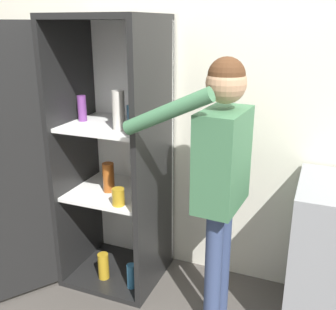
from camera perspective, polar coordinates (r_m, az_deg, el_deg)
The scene contains 3 objects.
wall_back at distance 2.64m, azimuth 2.57°, elevation 9.00°, with size 7.00×0.06×2.55m.
refrigerator at distance 2.59m, azimuth -11.07°, elevation -0.57°, with size 1.01×1.09×1.77m.
person at distance 2.13m, azimuth 7.69°, elevation -1.17°, with size 0.61×0.50×1.56m.
Camera 1 is at (0.87, -1.48, 1.72)m, focal length 42.00 mm.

